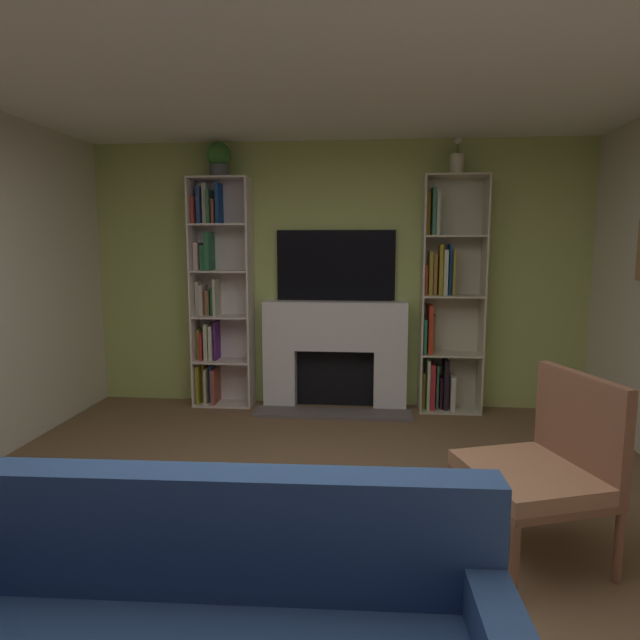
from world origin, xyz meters
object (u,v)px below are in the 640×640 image
object	(u,v)px
tv	(336,265)
armchair	(546,464)
bookshelf_right	(444,305)
bookshelf_left	(217,295)
fireplace	(335,351)
potted_plant	(219,159)
vase_with_flowers	(457,163)

from	to	relation	value
tv	armchair	bearing A→B (deg)	-64.29
tv	bookshelf_right	distance (m)	1.13
bookshelf_right	armchair	world-z (taller)	bookshelf_right
tv	bookshelf_left	distance (m)	1.24
fireplace	potted_plant	distance (m)	2.19
bookshelf_right	fireplace	bearing A→B (deg)	-178.99
fireplace	bookshelf_right	distance (m)	1.16
potted_plant	bookshelf_left	bearing A→B (deg)	149.06
fireplace	bookshelf_left	xyz separation A→B (m)	(-1.20, 0.02, 0.54)
bookshelf_right	vase_with_flowers	size ratio (longest dim) A/B	6.87
vase_with_flowers	armchair	size ratio (longest dim) A/B	0.34
bookshelf_left	armchair	world-z (taller)	bookshelf_left
tv	potted_plant	xyz separation A→B (m)	(-1.13, -0.12, 1.03)
fireplace	bookshelf_left	distance (m)	1.32
potted_plant	vase_with_flowers	distance (m)	2.26
fireplace	tv	distance (m)	0.85
vase_with_flowers	fireplace	bearing A→B (deg)	178.98
vase_with_flowers	bookshelf_left	bearing A→B (deg)	178.99
tv	vase_with_flowers	xyz separation A→B (m)	(1.13, -0.12, 0.96)
tv	vase_with_flowers	world-z (taller)	vase_with_flowers
tv	potted_plant	distance (m)	1.53
fireplace	vase_with_flowers	xyz separation A→B (m)	(1.13, -0.02, 1.81)
fireplace	bookshelf_left	world-z (taller)	bookshelf_left
bookshelf_left	vase_with_flowers	xyz separation A→B (m)	(2.33, -0.04, 1.26)
tv	vase_with_flowers	distance (m)	1.49
tv	bookshelf_left	size ratio (longest dim) A/B	0.52
fireplace	tv	world-z (taller)	tv
bookshelf_left	potted_plant	size ratio (longest dim) A/B	6.88
fireplace	armchair	world-z (taller)	fireplace
fireplace	armchair	distance (m)	2.83
tv	armchair	size ratio (longest dim) A/B	1.21
vase_with_flowers	armchair	distance (m)	3.15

